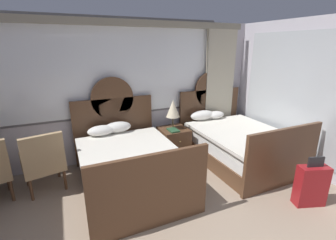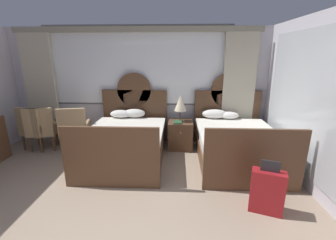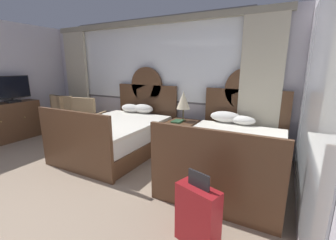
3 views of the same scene
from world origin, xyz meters
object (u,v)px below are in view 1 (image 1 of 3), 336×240
(suitcase_on_floor, at_px, (311,185))
(nightstand_between_beds, at_px, (174,143))
(bed_near_window, at_px, (129,164))
(book_on_nightstand, at_px, (173,130))
(table_lamp_on_nightstand, at_px, (173,109))
(bed_near_mirror, at_px, (236,142))
(armchair_by_window_left, at_px, (43,161))

(suitcase_on_floor, bearing_deg, nightstand_between_beds, 117.54)
(nightstand_between_beds, distance_m, suitcase_on_floor, 2.48)
(bed_near_window, relative_size, book_on_nightstand, 8.29)
(table_lamp_on_nightstand, bearing_deg, nightstand_between_beds, -71.61)
(bed_near_mirror, relative_size, table_lamp_on_nightstand, 3.64)
(bed_near_window, xyz_separation_m, book_on_nightstand, (1.05, 0.50, 0.27))
(bed_near_window, xyz_separation_m, table_lamp_on_nightstand, (1.10, 0.63, 0.66))
(bed_near_mirror, distance_m, suitcase_on_floor, 1.59)
(bed_near_window, bearing_deg, book_on_nightstand, 25.50)
(bed_near_window, xyz_separation_m, suitcase_on_floor, (2.26, -1.59, -0.06))
(bed_near_mirror, distance_m, armchair_by_window_left, 3.49)
(book_on_nightstand, height_order, armchair_by_window_left, armchair_by_window_left)
(nightstand_between_beds, bearing_deg, armchair_by_window_left, -174.33)
(nightstand_between_beds, xyz_separation_m, armchair_by_window_left, (-2.36, -0.23, 0.21))
(armchair_by_window_left, bearing_deg, suitcase_on_floor, -29.25)
(bed_near_window, relative_size, armchair_by_window_left, 2.17)
(bed_near_mirror, height_order, suitcase_on_floor, bed_near_mirror)
(suitcase_on_floor, bearing_deg, table_lamp_on_nightstand, 117.44)
(bed_near_window, relative_size, nightstand_between_beds, 3.43)
(nightstand_between_beds, distance_m, armchair_by_window_left, 2.38)
(bed_near_window, height_order, suitcase_on_floor, bed_near_window)
(bed_near_mirror, bearing_deg, table_lamp_on_nightstand, 150.31)
(table_lamp_on_nightstand, xyz_separation_m, book_on_nightstand, (-0.06, -0.13, -0.39))
(bed_near_mirror, xyz_separation_m, nightstand_between_beds, (-1.10, 0.61, -0.06))
(suitcase_on_floor, bearing_deg, armchair_by_window_left, 150.75)
(bed_near_window, distance_m, book_on_nightstand, 1.19)
(bed_near_mirror, distance_m, book_on_nightstand, 1.30)
(table_lamp_on_nightstand, xyz_separation_m, suitcase_on_floor, (1.15, -2.22, -0.73))
(book_on_nightstand, distance_m, suitcase_on_floor, 2.44)
(book_on_nightstand, bearing_deg, armchair_by_window_left, -176.90)
(book_on_nightstand, height_order, suitcase_on_floor, suitcase_on_floor)
(book_on_nightstand, bearing_deg, table_lamp_on_nightstand, 67.44)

